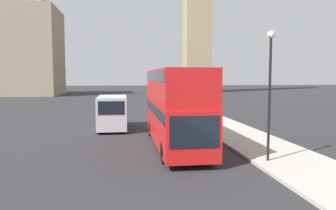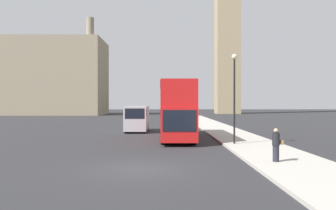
{
  "view_description": "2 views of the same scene",
  "coord_description": "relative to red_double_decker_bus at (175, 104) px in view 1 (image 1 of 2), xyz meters",
  "views": [
    {
      "loc": [
        -1.02,
        -6.68,
        4.09
      ],
      "look_at": [
        1.39,
        10.7,
        2.58
      ],
      "focal_mm": 35.0,
      "sensor_mm": 36.0,
      "label": 1
    },
    {
      "loc": [
        1.15,
        -14.35,
        2.85
      ],
      "look_at": [
        1.33,
        18.81,
        2.72
      ],
      "focal_mm": 35.0,
      "sensor_mm": 36.0,
      "label": 2
    }
  ],
  "objects": [
    {
      "name": "red_double_decker_bus",
      "position": [
        0.0,
        0.0,
        0.0
      ],
      "size": [
        2.52,
        10.57,
        4.5
      ],
      "color": "red",
      "rests_on": "ground_plane"
    },
    {
      "name": "white_van",
      "position": [
        -3.84,
        6.74,
        -1.11
      ],
      "size": [
        2.2,
        5.05,
        2.59
      ],
      "color": "#B2B7BC",
      "rests_on": "ground_plane"
    },
    {
      "name": "street_lamp",
      "position": [
        3.75,
        -4.4,
        1.6
      ],
      "size": [
        0.36,
        0.36,
        6.06
      ],
      "color": "black",
      "rests_on": "sidewalk_strip"
    }
  ]
}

